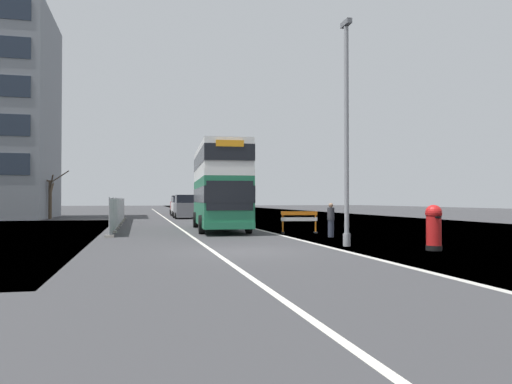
% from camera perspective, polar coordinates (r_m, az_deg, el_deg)
% --- Properties ---
extents(ground, '(140.00, 280.00, 0.10)m').
position_cam_1_polar(ground, '(17.77, 0.46, -6.87)').
color(ground, '#38383A').
extents(double_decker_bus, '(3.25, 11.02, 4.92)m').
position_cam_1_polar(double_decker_bus, '(29.84, -4.22, 0.67)').
color(double_decker_bus, '#1E6B47').
rests_on(double_decker_bus, ground).
extents(lamppost_foreground, '(0.29, 0.70, 8.78)m').
position_cam_1_polar(lamppost_foreground, '(19.76, 10.30, 5.96)').
color(lamppost_foreground, gray).
rests_on(lamppost_foreground, ground).
extents(red_pillar_postbox, '(0.58, 0.58, 1.62)m').
position_cam_1_polar(red_pillar_postbox, '(18.84, 19.65, -3.61)').
color(red_pillar_postbox, black).
rests_on(red_pillar_postbox, ground).
extents(roadworks_barrier, '(1.97, 0.70, 1.18)m').
position_cam_1_polar(roadworks_barrier, '(26.91, 4.96, -3.09)').
color(roadworks_barrier, orange).
rests_on(roadworks_barrier, ground).
extents(construction_site_fence, '(0.44, 24.00, 1.93)m').
position_cam_1_polar(construction_site_fence, '(36.66, -15.39, -2.23)').
color(construction_site_fence, '#A8AAAD').
rests_on(construction_site_fence, ground).
extents(car_oncoming_near, '(2.00, 4.36, 2.27)m').
position_cam_1_polar(car_oncoming_near, '(48.52, -8.19, -1.76)').
color(car_oncoming_near, slate).
rests_on(car_oncoming_near, ground).
extents(car_receding_mid, '(1.99, 4.32, 2.14)m').
position_cam_1_polar(car_receding_mid, '(55.85, -8.66, -1.69)').
color(car_receding_mid, silver).
rests_on(car_receding_mid, ground).
extents(car_receding_far, '(2.01, 3.81, 2.32)m').
position_cam_1_polar(car_receding_far, '(63.15, -8.85, -1.53)').
color(car_receding_far, maroon).
rests_on(car_receding_far, ground).
extents(bare_tree_far_verge_near, '(2.95, 3.23, 4.58)m').
position_cam_1_polar(bare_tree_far_verge_near, '(50.89, -22.45, -0.34)').
color(bare_tree_far_verge_near, '#4C3D2D').
rests_on(bare_tree_far_verge_near, ground).
extents(pedestrian_at_kerb, '(0.34, 0.34, 1.65)m').
position_cam_1_polar(pedestrian_at_kerb, '(24.32, 8.55, -3.18)').
color(pedestrian_at_kerb, '#2D3342').
rests_on(pedestrian_at_kerb, ground).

